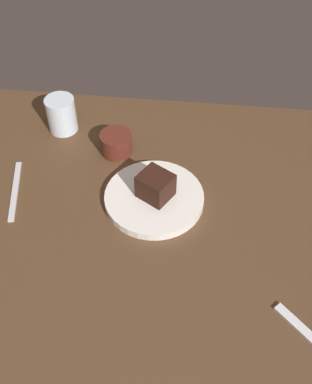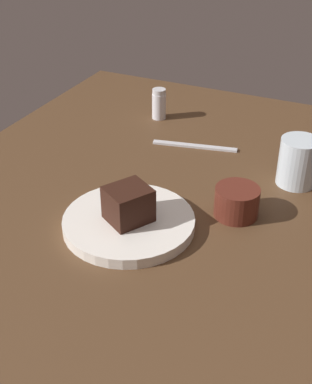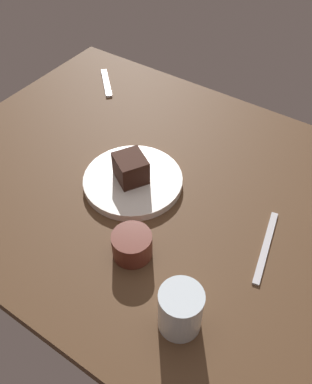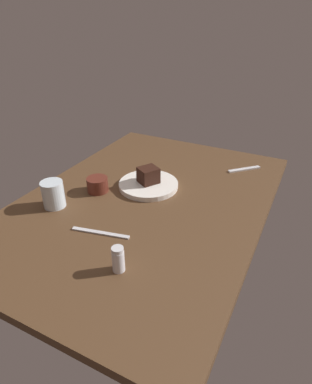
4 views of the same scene
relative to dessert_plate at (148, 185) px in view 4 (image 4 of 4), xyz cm
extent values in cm
cube|color=#4C331E|center=(8.52, 3.34, -2.47)|extent=(120.00, 84.00, 3.00)
cylinder|color=white|center=(0.00, 0.00, 0.00)|extent=(23.14, 23.14, 1.95)
cube|color=black|center=(-0.30, -0.17, 4.05)|extent=(9.45, 9.23, 6.15)
cylinder|color=silver|center=(44.27, 14.49, 2.21)|extent=(3.44, 3.44, 6.36)
cylinder|color=silver|center=(44.27, 14.49, 5.99)|extent=(3.27, 3.27, 1.20)
cylinder|color=silver|center=(27.22, -23.19, 3.81)|extent=(7.73, 7.73, 9.56)
cylinder|color=#562319|center=(11.53, -15.85, 1.80)|extent=(8.06, 8.06, 5.55)
cube|color=silver|center=(-32.17, 29.95, -0.62)|extent=(11.91, 11.85, 0.70)
cube|color=silver|center=(33.26, 0.63, -0.72)|extent=(5.31, 18.88, 0.50)
camera|label=1|loc=(-8.46, 72.33, 82.41)|focal=44.29mm
camera|label=2|loc=(-66.41, -36.05, 53.81)|focal=49.51mm
camera|label=3|loc=(42.14, -52.53, 68.00)|focal=38.28mm
camera|label=4|loc=(97.96, 52.90, 60.98)|focal=30.32mm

